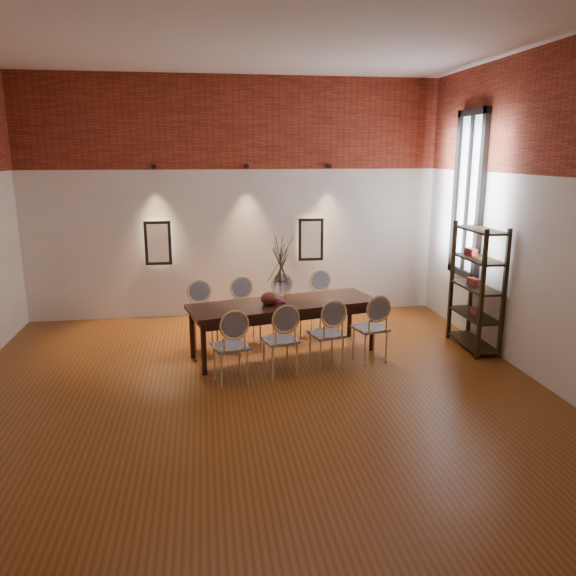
{
  "coord_description": "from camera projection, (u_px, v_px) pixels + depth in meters",
  "views": [
    {
      "loc": [
        -0.54,
        -6.08,
        2.75
      ],
      "look_at": [
        0.52,
        0.95,
        1.05
      ],
      "focal_mm": 35.0,
      "sensor_mm": 36.0,
      "label": 1
    }
  ],
  "objects": [
    {
      "name": "niche_right",
      "position": [
        311.0,
        239.0,
        9.77
      ],
      "size": [
        0.36,
        0.06,
        0.66
      ],
      "primitive_type": "cube",
      "color": "#FFEAC6",
      "rests_on": "wall_back"
    },
    {
      "name": "wall_back",
      "position": [
        235.0,
        199.0,
        9.51
      ],
      "size": [
        7.0,
        0.1,
        4.0
      ],
      "primitive_type": "cube",
      "color": "silver",
      "rests_on": "ground"
    },
    {
      "name": "spot_fixture_left",
      "position": [
        154.0,
        167.0,
        9.07
      ],
      "size": [
        0.08,
        0.1,
        0.08
      ],
      "primitive_type": "cylinder",
      "rotation": [
        1.57,
        0.0,
        0.0
      ],
      "color": "black",
      "rests_on": "wall_back"
    },
    {
      "name": "spot_fixture_right",
      "position": [
        329.0,
        166.0,
        9.49
      ],
      "size": [
        0.08,
        0.1,
        0.08
      ],
      "primitive_type": "cylinder",
      "rotation": [
        1.57,
        0.0,
        0.0
      ],
      "color": "black",
      "rests_on": "wall_back"
    },
    {
      "name": "chair_far_a",
      "position": [
        203.0,
        316.0,
        8.1
      ],
      "size": [
        0.53,
        0.53,
        0.94
      ],
      "primitive_type": null,
      "rotation": [
        0.0,
        0.0,
        3.37
      ],
      "color": "#D7B777",
      "rests_on": "floor"
    },
    {
      "name": "shelving_rack",
      "position": [
        476.0,
        287.0,
        7.98
      ],
      "size": [
        0.38,
        1.0,
        1.8
      ],
      "primitive_type": null,
      "rotation": [
        0.0,
        0.0,
        -0.0
      ],
      "color": "black",
      "rests_on": "floor"
    },
    {
      "name": "wall_right",
      "position": [
        553.0,
        219.0,
        6.61
      ],
      "size": [
        0.1,
        7.0,
        4.0
      ],
      "primitive_type": "cube",
      "color": "silver",
      "rests_on": "ground"
    },
    {
      "name": "window_frame",
      "position": [
        468.0,
        195.0,
        8.48
      ],
      "size": [
        0.08,
        0.9,
        2.5
      ],
      "primitive_type": "cube",
      "color": "black",
      "rests_on": "wall_right"
    },
    {
      "name": "window_mullion",
      "position": [
        468.0,
        195.0,
        8.48
      ],
      "size": [
        0.06,
        0.06,
        2.4
      ],
      "primitive_type": "cube",
      "color": "black",
      "rests_on": "wall_right"
    },
    {
      "name": "bowl",
      "position": [
        270.0,
        298.0,
        7.61
      ],
      "size": [
        0.24,
        0.24,
        0.18
      ],
      "primitive_type": "ellipsoid",
      "color": "#572315",
      "rests_on": "dining_table"
    },
    {
      "name": "floor",
      "position": [
        256.0,
        396.0,
        6.57
      ],
      "size": [
        7.0,
        7.0,
        0.02
      ],
      "primitive_type": "cube",
      "color": "brown",
      "rests_on": "ground"
    },
    {
      "name": "chair_near_b",
      "position": [
        280.0,
        340.0,
        7.08
      ],
      "size": [
        0.53,
        0.53,
        0.94
      ],
      "primitive_type": null,
      "rotation": [
        0.0,
        0.0,
        0.23
      ],
      "color": "#D7B777",
      "rests_on": "floor"
    },
    {
      "name": "book",
      "position": [
        274.0,
        302.0,
        7.71
      ],
      "size": [
        0.29,
        0.24,
        0.03
      ],
      "primitive_type": "cube",
      "rotation": [
        0.0,
        0.0,
        0.23
      ],
      "color": "#7E164E",
      "rests_on": "dining_table"
    },
    {
      "name": "chair_near_c",
      "position": [
        327.0,
        334.0,
        7.31
      ],
      "size": [
        0.53,
        0.53,
        0.94
      ],
      "primitive_type": null,
      "rotation": [
        0.0,
        0.0,
        0.23
      ],
      "color": "#D7B777",
      "rests_on": "floor"
    },
    {
      "name": "niche_left",
      "position": [
        158.0,
        243.0,
        9.39
      ],
      "size": [
        0.36,
        0.06,
        0.66
      ],
      "primitive_type": "cube",
      "color": "#FFEAC6",
      "rests_on": "wall_back"
    },
    {
      "name": "chair_far_b",
      "position": [
        246.0,
        311.0,
        8.34
      ],
      "size": [
        0.53,
        0.53,
        0.94
      ],
      "primitive_type": null,
      "rotation": [
        0.0,
        0.0,
        3.37
      ],
      "color": "#D7B777",
      "rests_on": "floor"
    },
    {
      "name": "dried_branches",
      "position": [
        281.0,
        260.0,
        7.6
      ],
      "size": [
        0.5,
        0.5,
        0.7
      ],
      "primitive_type": null,
      "color": "#4D4130",
      "rests_on": "vase"
    },
    {
      "name": "brick_band_front",
      "position": [
        321.0,
        37.0,
        2.46
      ],
      "size": [
        7.0,
        0.02,
        1.5
      ],
      "primitive_type": "cube",
      "color": "maroon",
      "rests_on": "ground"
    },
    {
      "name": "chair_near_d",
      "position": [
        370.0,
        328.0,
        7.55
      ],
      "size": [
        0.53,
        0.53,
        0.94
      ],
      "primitive_type": null,
      "rotation": [
        0.0,
        0.0,
        0.23
      ],
      "color": "#D7B777",
      "rests_on": "floor"
    },
    {
      "name": "dining_table",
      "position": [
        284.0,
        328.0,
        7.85
      ],
      "size": [
        2.73,
        1.42,
        0.75
      ],
      "primitive_type": "cube",
      "rotation": [
        0.0,
        0.0,
        0.23
      ],
      "color": "black",
      "rests_on": "floor"
    },
    {
      "name": "ceiling",
      "position": [
        250.0,
        25.0,
        5.63
      ],
      "size": [
        7.0,
        7.0,
        0.02
      ],
      "primitive_type": "cube",
      "color": "silver",
      "rests_on": "ground"
    },
    {
      "name": "brick_band_right",
      "position": [
        560.0,
        108.0,
        6.31
      ],
      "size": [
        0.02,
        7.0,
        1.5
      ],
      "primitive_type": "cube",
      "color": "maroon",
      "rests_on": "ground"
    },
    {
      "name": "wall_front",
      "position": [
        320.0,
        315.0,
        2.68
      ],
      "size": [
        7.0,
        0.1,
        4.0
      ],
      "primitive_type": "cube",
      "color": "silver",
      "rests_on": "ground"
    },
    {
      "name": "spot_fixture_mid",
      "position": [
        246.0,
        166.0,
        9.29
      ],
      "size": [
        0.08,
        0.1,
        0.08
      ],
      "primitive_type": "cylinder",
      "rotation": [
        1.57,
        0.0,
        0.0
      ],
      "color": "black",
      "rests_on": "wall_back"
    },
    {
      "name": "chair_far_c",
      "position": [
        287.0,
        307.0,
        8.57
      ],
      "size": [
        0.53,
        0.53,
        0.94
      ],
      "primitive_type": null,
      "rotation": [
        0.0,
        0.0,
        3.37
      ],
      "color": "#D7B777",
      "rests_on": "floor"
    },
    {
      "name": "brick_band_back",
      "position": [
        233.0,
        122.0,
        9.15
      ],
      "size": [
        7.0,
        0.02,
        1.5
      ],
      "primitive_type": "cube",
      "color": "maroon",
      "rests_on": "ground"
    },
    {
      "name": "chair_near_a",
      "position": [
        230.0,
        346.0,
        6.84
      ],
      "size": [
        0.53,
        0.53,
        0.94
      ],
      "primitive_type": null,
      "rotation": [
        0.0,
        0.0,
        0.23
      ],
      "color": "#D7B777",
      "rests_on": "floor"
    },
    {
      "name": "window_glass",
      "position": [
        469.0,
        195.0,
        8.49
      ],
      "size": [
        0.02,
        0.78,
        2.38
      ],
      "primitive_type": "cube",
      "color": "silver",
      "rests_on": "wall_right"
    },
    {
      "name": "vase",
      "position": [
        281.0,
        292.0,
        7.71
      ],
      "size": [
        0.14,
        0.14,
        0.3
      ],
      "primitive_type": "cylinder",
      "color": "silver",
      "rests_on": "dining_table"
    },
    {
      "name": "chair_far_d",
      "position": [
        325.0,
        303.0,
        8.81
      ],
      "size": [
        0.53,
        0.53,
        0.94
      ],
      "primitive_type": null,
      "rotation": [
        0.0,
        0.0,
        3.37
      ],
      "color": "#D7B777",
      "rests_on": "floor"
    }
  ]
}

